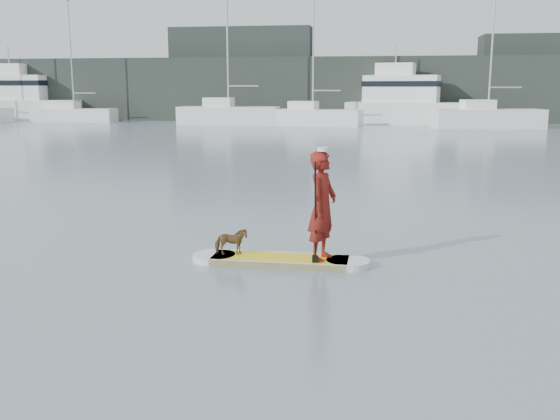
# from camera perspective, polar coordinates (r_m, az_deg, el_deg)

# --- Properties ---
(ground) EXTENTS (140.00, 140.00, 0.00)m
(ground) POSITION_cam_1_polar(r_m,az_deg,el_deg) (9.98, -12.46, -7.71)
(ground) COLOR slate
(ground) RESTS_ON ground
(paddleboard) EXTENTS (3.30, 0.83, 0.12)m
(paddleboard) POSITION_cam_1_polar(r_m,az_deg,el_deg) (11.49, 0.00, -4.60)
(paddleboard) COLOR yellow
(paddleboard) RESTS_ON ground
(paddler) EXTENTS (0.66, 0.82, 1.96)m
(paddler) POSITION_cam_1_polar(r_m,az_deg,el_deg) (11.16, 3.91, 0.37)
(paddler) COLOR maroon
(paddler) RESTS_ON paddleboard
(white_cap) EXTENTS (0.22, 0.22, 0.07)m
(white_cap) POSITION_cam_1_polar(r_m,az_deg,el_deg) (11.02, 3.98, 5.57)
(white_cap) COLOR silver
(white_cap) RESTS_ON paddler
(dog) EXTENTS (0.65, 0.41, 0.50)m
(dog) POSITION_cam_1_polar(r_m,az_deg,el_deg) (11.60, -4.50, -2.90)
(dog) COLOR #53391C
(dog) RESTS_ON paddleboard
(paddle) EXTENTS (0.10, 0.30, 2.00)m
(paddle) POSITION_cam_1_polar(r_m,az_deg,el_deg) (10.96, 3.25, -1.43)
(paddle) COLOR black
(paddle) RESTS_ON ground
(sailboat_b) EXTENTS (7.75, 2.57, 11.41)m
(sailboat_b) POSITION_cam_1_polar(r_m,az_deg,el_deg) (62.36, -18.32, 8.38)
(sailboat_b) COLOR white
(sailboat_b) RESTS_ON ground
(sailboat_c) EXTENTS (8.65, 2.93, 12.39)m
(sailboat_c) POSITION_cam_1_polar(r_m,az_deg,el_deg) (55.18, -4.80, 8.74)
(sailboat_c) COLOR white
(sailboat_c) RESTS_ON ground
(sailboat_d) EXTENTS (8.51, 3.73, 12.13)m
(sailboat_d) POSITION_cam_1_polar(r_m,az_deg,el_deg) (53.39, 2.93, 8.63)
(sailboat_d) COLOR white
(sailboat_d) RESTS_ON ground
(sailboat_e) EXTENTS (8.86, 4.12, 12.36)m
(sailboat_e) POSITION_cam_1_polar(r_m,az_deg,el_deg) (52.86, 18.38, 8.08)
(sailboat_e) COLOR white
(sailboat_e) RESTS_ON ground
(motor_yacht_a) EXTENTS (12.15, 5.90, 7.00)m
(motor_yacht_a) POSITION_cam_1_polar(r_m,az_deg,el_deg) (56.92, 11.64, 9.69)
(motor_yacht_a) COLOR white
(motor_yacht_a) RESTS_ON ground
(motor_yacht_b) EXTENTS (11.17, 4.37, 7.24)m
(motor_yacht_b) POSITION_cam_1_polar(r_m,az_deg,el_deg) (67.86, -22.44, 9.34)
(motor_yacht_b) COLOR white
(motor_yacht_b) RESTS_ON ground
(shore_mass) EXTENTS (90.00, 6.00, 6.00)m
(shore_mass) POSITION_cam_1_polar(r_m,az_deg,el_deg) (61.88, 5.61, 10.91)
(shore_mass) COLOR black
(shore_mass) RESTS_ON ground
(shore_building_west) EXTENTS (14.00, 4.00, 9.00)m
(shore_building_west) POSITION_cam_1_polar(r_m,az_deg,el_deg) (64.23, -3.46, 12.29)
(shore_building_west) COLOR black
(shore_building_west) RESTS_ON ground
(shore_building_east) EXTENTS (10.00, 4.00, 8.00)m
(shore_building_east) POSITION_cam_1_polar(r_m,az_deg,el_deg) (64.44, 22.19, 11.06)
(shore_building_east) COLOR black
(shore_building_east) RESTS_ON ground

